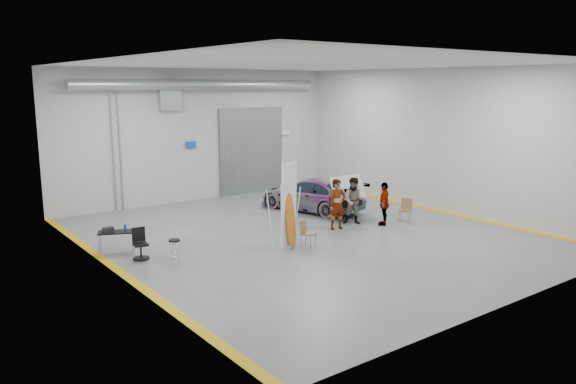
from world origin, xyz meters
TOP-DOWN VIEW (x-y plane):
  - ground at (0.00, 0.00)m, footprint 16.00×16.00m
  - room_shell at (0.24, 2.22)m, footprint 14.02×16.18m
  - sedan_car at (2.66, 3.03)m, footprint 3.05×5.09m
  - person_a at (1.41, 0.00)m, footprint 0.75×0.56m
  - person_b at (2.46, 0.19)m, footprint 1.12×1.11m
  - person_c at (3.26, -0.60)m, footprint 1.01×0.92m
  - surfboard_display at (-1.63, -1.02)m, footprint 0.82×0.44m
  - folding_chair_near at (-0.92, -1.18)m, footprint 0.55×0.59m
  - folding_chair_far at (4.26, -0.79)m, footprint 0.57×0.70m
  - shop_stool at (-5.19, -0.05)m, footprint 0.36×0.36m
  - work_table at (-6.31, 2.00)m, footprint 1.24×0.96m
  - office_chair at (-5.90, 0.91)m, footprint 0.51×0.52m
  - trunk_lid at (2.66, 0.90)m, footprint 1.61×0.98m

SIDE VIEW (x-z plane):
  - ground at x=0.00m, z-range 0.00..0.00m
  - folding_chair_near at x=-0.92m, z-range -0.17..0.72m
  - folding_chair_far at x=4.26m, z-range -0.17..0.75m
  - shop_stool at x=-5.19m, z-range 0.00..0.71m
  - office_chair at x=-5.90m, z-range -0.06..0.90m
  - sedan_car at x=2.66m, z-range 0.00..1.38m
  - work_table at x=-6.31m, z-range 0.24..1.15m
  - person_c at x=3.26m, z-range 0.00..1.67m
  - person_b at x=2.46m, z-range 0.00..1.82m
  - person_a at x=1.41m, z-range 0.00..1.89m
  - surfboard_display at x=-1.63m, z-range -0.29..2.76m
  - trunk_lid at x=2.66m, z-range 1.38..1.42m
  - room_shell at x=0.24m, z-range 1.07..7.08m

